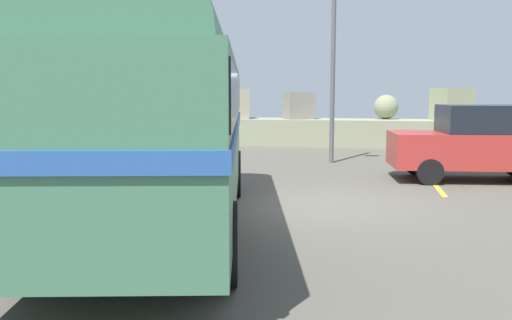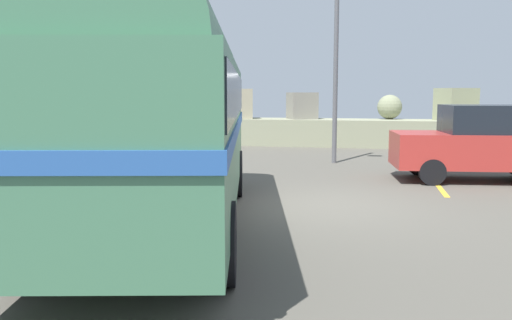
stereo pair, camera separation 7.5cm
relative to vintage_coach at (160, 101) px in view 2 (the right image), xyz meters
The scene contains 5 objects.
ground 3.71m from the vintage_coach, 44.83° to the left, with size 32.00×26.00×0.02m.
breakwater 14.19m from the vintage_coach, 81.16° to the left, with size 31.36×2.17×2.36m.
vintage_coach is the anchor object (origin of this frame).
parked_car_nearest 8.46m from the vintage_coach, 44.47° to the left, with size 4.25×2.11×1.86m.
lamp_post 8.83m from the vintage_coach, 74.91° to the left, with size 0.44×1.05×5.71m.
Camera 2 is at (0.94, -10.12, 2.18)m, focal length 37.45 mm.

